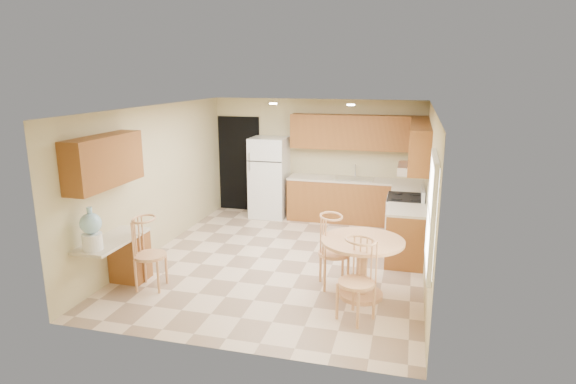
% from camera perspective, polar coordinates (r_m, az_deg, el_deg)
% --- Properties ---
extents(floor, '(5.50, 5.50, 0.00)m').
position_cam_1_polar(floor, '(8.07, -0.62, -8.05)').
color(floor, beige).
rests_on(floor, ground).
extents(ceiling, '(4.50, 5.50, 0.02)m').
position_cam_1_polar(ceiling, '(7.50, -0.67, 9.96)').
color(ceiling, white).
rests_on(ceiling, wall_back).
extents(wall_back, '(4.50, 0.02, 2.50)m').
position_cam_1_polar(wall_back, '(10.32, 3.38, 4.01)').
color(wall_back, '#C7BA86').
rests_on(wall_back, floor).
extents(wall_front, '(4.50, 0.02, 2.50)m').
position_cam_1_polar(wall_front, '(5.19, -8.68, -6.12)').
color(wall_front, '#C7BA86').
rests_on(wall_front, floor).
extents(wall_left, '(0.02, 5.50, 2.50)m').
position_cam_1_polar(wall_left, '(8.55, -15.36, 1.47)').
color(wall_left, '#C7BA86').
rests_on(wall_left, floor).
extents(wall_right, '(0.02, 5.50, 2.50)m').
position_cam_1_polar(wall_right, '(7.44, 16.33, -0.40)').
color(wall_right, '#C7BA86').
rests_on(wall_right, floor).
extents(doorway, '(0.90, 0.02, 2.10)m').
position_cam_1_polar(doorway, '(10.81, -5.80, 3.34)').
color(doorway, black).
rests_on(doorway, floor).
extents(base_cab_back, '(2.75, 0.60, 0.87)m').
position_cam_1_polar(base_cab_back, '(10.07, 7.87, -1.09)').
color(base_cab_back, '#975A26').
rests_on(base_cab_back, floor).
extents(counter_back, '(2.75, 0.63, 0.04)m').
position_cam_1_polar(counter_back, '(9.96, 7.96, 1.44)').
color(counter_back, beige).
rests_on(counter_back, base_cab_back).
extents(base_cab_right_a, '(0.60, 0.59, 0.87)m').
position_cam_1_polar(base_cab_right_a, '(9.44, 13.93, -2.40)').
color(base_cab_right_a, '#975A26').
rests_on(base_cab_right_a, floor).
extents(counter_right_a, '(0.63, 0.59, 0.04)m').
position_cam_1_polar(counter_right_a, '(9.32, 14.09, 0.29)').
color(counter_right_a, beige).
rests_on(counter_right_a, base_cab_right_a).
extents(base_cab_right_b, '(0.60, 0.80, 0.87)m').
position_cam_1_polar(base_cab_right_b, '(8.05, 13.73, -5.22)').
color(base_cab_right_b, '#975A26').
rests_on(base_cab_right_b, floor).
extents(counter_right_b, '(0.63, 0.80, 0.04)m').
position_cam_1_polar(counter_right_b, '(7.91, 13.92, -2.11)').
color(counter_right_b, beige).
rests_on(counter_right_b, base_cab_right_b).
extents(upper_cab_back, '(2.75, 0.33, 0.70)m').
position_cam_1_polar(upper_cab_back, '(9.94, 8.24, 7.01)').
color(upper_cab_back, '#975A26').
rests_on(upper_cab_back, wall_back).
extents(upper_cab_right, '(0.33, 2.42, 0.70)m').
position_cam_1_polar(upper_cab_right, '(8.51, 15.31, 5.53)').
color(upper_cab_right, '#975A26').
rests_on(upper_cab_right, wall_right).
extents(upper_cab_left, '(0.33, 1.40, 0.70)m').
position_cam_1_polar(upper_cab_left, '(7.03, -20.94, 3.44)').
color(upper_cab_left, '#975A26').
rests_on(upper_cab_left, wall_left).
extents(sink, '(0.78, 0.44, 0.01)m').
position_cam_1_polar(sink, '(9.96, 7.82, 1.57)').
color(sink, silver).
rests_on(sink, counter_back).
extents(range_hood, '(0.50, 0.76, 0.14)m').
position_cam_1_polar(range_hood, '(8.55, 14.56, 2.69)').
color(range_hood, silver).
rests_on(range_hood, upper_cab_right).
extents(desk_pedestal, '(0.48, 0.42, 0.72)m').
position_cam_1_polar(desk_pedestal, '(7.59, -18.22, -7.31)').
color(desk_pedestal, '#975A26').
rests_on(desk_pedestal, floor).
extents(desk_top, '(0.50, 1.20, 0.04)m').
position_cam_1_polar(desk_top, '(7.17, -20.08, -5.40)').
color(desk_top, beige).
rests_on(desk_top, desk_pedestal).
extents(window, '(0.06, 1.12, 1.30)m').
position_cam_1_polar(window, '(5.59, 16.70, -2.43)').
color(window, white).
rests_on(window, wall_right).
extents(can_light_a, '(0.14, 0.14, 0.02)m').
position_cam_1_polar(can_light_a, '(8.79, -1.77, 10.43)').
color(can_light_a, white).
rests_on(can_light_a, ceiling).
extents(can_light_b, '(0.14, 0.14, 0.02)m').
position_cam_1_polar(can_light_b, '(8.51, 7.47, 10.20)').
color(can_light_b, white).
rests_on(can_light_b, ceiling).
extents(refrigerator, '(0.75, 0.73, 1.71)m').
position_cam_1_polar(refrigerator, '(10.28, -2.23, 1.75)').
color(refrigerator, white).
rests_on(refrigerator, floor).
extents(stove, '(0.65, 0.76, 1.09)m').
position_cam_1_polar(stove, '(8.78, 13.69, -3.38)').
color(stove, white).
rests_on(stove, floor).
extents(dining_table, '(1.13, 1.13, 0.83)m').
position_cam_1_polar(dining_table, '(6.69, 8.77, -7.93)').
color(dining_table, tan).
rests_on(dining_table, floor).
extents(chair_table_a, '(0.47, 0.60, 1.06)m').
position_cam_1_polar(chair_table_a, '(6.84, 5.39, -6.42)').
color(chair_table_a, tan).
rests_on(chair_table_a, floor).
extents(chair_table_b, '(0.46, 0.53, 1.03)m').
position_cam_1_polar(chair_table_b, '(5.97, 8.02, -9.79)').
color(chair_table_b, tan).
rests_on(chair_table_b, floor).
extents(chair_desk, '(0.46, 0.59, 1.04)m').
position_cam_1_polar(chair_desk, '(7.05, -16.50, -6.46)').
color(chair_desk, tan).
rests_on(chair_desk, floor).
extents(water_crock, '(0.28, 0.28, 0.57)m').
position_cam_1_polar(water_crock, '(6.76, -22.27, -4.25)').
color(water_crock, white).
rests_on(water_crock, desk_top).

